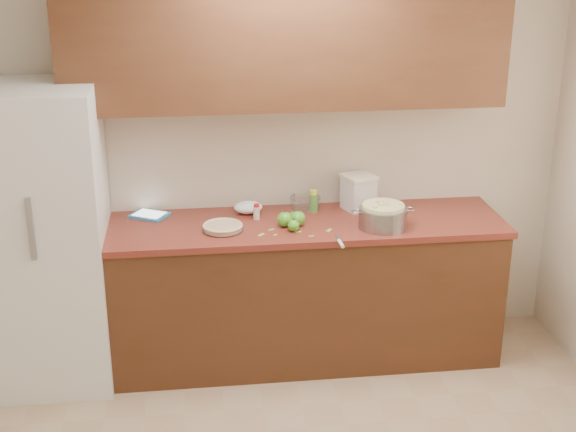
{
  "coord_description": "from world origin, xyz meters",
  "views": [
    {
      "loc": [
        -0.57,
        -3.04,
        2.66
      ],
      "look_at": [
        -0.01,
        1.43,
        0.98
      ],
      "focal_mm": 50.0,
      "sensor_mm": 36.0,
      "label": 1
    }
  ],
  "objects": [
    {
      "name": "upper_cabinets",
      "position": [
        0.0,
        1.63,
        1.95
      ],
      "size": [
        2.6,
        0.34,
        0.7
      ],
      "primitive_type": "cube",
      "color": "#532F19",
      "rests_on": "room_shell"
    },
    {
      "name": "lemon_bottle",
      "position": [
        0.18,
        1.64,
        0.99
      ],
      "size": [
        0.05,
        0.05,
        0.14
      ],
      "rotation": [
        0.0,
        0.0,
        0.3
      ],
      "color": "#4C8C38",
      "rests_on": "counter_run"
    },
    {
      "name": "apple_extra",
      "position": [
        0.05,
        1.41,
        0.97
      ],
      "size": [
        0.09,
        0.09,
        0.1
      ],
      "color": "#499C23",
      "rests_on": "counter_run"
    },
    {
      "name": "apple_front",
      "position": [
        0.01,
        1.32,
        0.96
      ],
      "size": [
        0.07,
        0.07,
        0.08
      ],
      "color": "#499C23",
      "rests_on": "counter_run"
    },
    {
      "name": "vanilla_bottle",
      "position": [
        -0.18,
        1.56,
        0.96
      ],
      "size": [
        0.03,
        0.03,
        0.09
      ],
      "rotation": [
        0.0,
        0.0,
        0.17
      ],
      "color": "black",
      "rests_on": "counter_run"
    },
    {
      "name": "apple_center",
      "position": [
        0.03,
        1.45,
        0.96
      ],
      "size": [
        0.08,
        0.08,
        0.09
      ],
      "color": "#499C23",
      "rests_on": "counter_run"
    },
    {
      "name": "peel_f",
      "position": [
        0.1,
        1.23,
        0.92
      ],
      "size": [
        0.03,
        0.02,
        0.0
      ],
      "primitive_type": "cube",
      "rotation": [
        0.0,
        0.0,
        0.22
      ],
      "color": "#91C45F",
      "rests_on": "counter_run"
    },
    {
      "name": "colander",
      "position": [
        0.55,
        1.32,
        0.99
      ],
      "size": [
        0.39,
        0.29,
        0.14
      ],
      "rotation": [
        0.0,
        0.0,
        -0.21
      ],
      "color": "gray",
      "rests_on": "counter_run"
    },
    {
      "name": "peel_c",
      "position": [
        -0.11,
        1.28,
        0.92
      ],
      "size": [
        0.03,
        0.03,
        0.0
      ],
      "primitive_type": "cube",
      "rotation": [
        0.0,
        0.0,
        -2.45
      ],
      "color": "#91C45F",
      "rests_on": "counter_run"
    },
    {
      "name": "peel_a",
      "position": [
        0.22,
        1.31,
        0.92
      ],
      "size": [
        0.04,
        0.05,
        0.0
      ],
      "primitive_type": "cube",
      "rotation": [
        0.0,
        0.0,
        -2.18
      ],
      "color": "#91C45F",
      "rests_on": "counter_run"
    },
    {
      "name": "room_shell",
      "position": [
        0.0,
        0.0,
        1.3
      ],
      "size": [
        3.6,
        3.6,
        3.6
      ],
      "color": "tan",
      "rests_on": "ground"
    },
    {
      "name": "apple_left",
      "position": [
        -0.03,
        1.41,
        0.97
      ],
      "size": [
        0.09,
        0.09,
        0.1
      ],
      "color": "#499C23",
      "rests_on": "counter_run"
    },
    {
      "name": "counter_run",
      "position": [
        0.0,
        1.48,
        0.46
      ],
      "size": [
        2.64,
        0.68,
        0.92
      ],
      "color": "#4E2716",
      "rests_on": "ground"
    },
    {
      "name": "flour_canister",
      "position": [
        0.47,
        1.66,
        1.04
      ],
      "size": [
        0.24,
        0.24,
        0.23
      ],
      "rotation": [
        0.0,
        0.0,
        0.36
      ],
      "color": "silver",
      "rests_on": "counter_run"
    },
    {
      "name": "paring_knife",
      "position": [
        0.25,
        1.09,
        0.93
      ],
      "size": [
        0.03,
        0.21,
        0.02
      ],
      "rotation": [
        0.0,
        0.0,
        0.06
      ],
      "color": "gray",
      "rests_on": "counter_run"
    },
    {
      "name": "peel_e",
      "position": [
        -0.12,
        1.36,
        0.92
      ],
      "size": [
        0.04,
        0.04,
        0.0
      ],
      "primitive_type": "cube",
      "rotation": [
        0.0,
        0.0,
        -2.56
      ],
      "color": "#91C45F",
      "rests_on": "counter_run"
    },
    {
      "name": "cinnamon_shaker",
      "position": [
        -0.19,
        1.55,
        0.97
      ],
      "size": [
        0.04,
        0.04,
        0.1
      ],
      "rotation": [
        0.0,
        0.0,
        0.08
      ],
      "color": "beige",
      "rests_on": "counter_run"
    },
    {
      "name": "peel_d",
      "position": [
        -0.19,
        1.29,
        0.92
      ],
      "size": [
        0.05,
        0.05,
        0.0
      ],
      "primitive_type": "cube",
      "rotation": [
        0.0,
        0.0,
        0.85
      ],
      "color": "#91C45F",
      "rests_on": "counter_run"
    },
    {
      "name": "peel_b",
      "position": [
        0.03,
        1.31,
        0.92
      ],
      "size": [
        0.05,
        0.02,
        0.0
      ],
      "primitive_type": "cube",
      "rotation": [
        0.0,
        0.0,
        -0.08
      ],
      "color": "#91C45F",
      "rests_on": "counter_run"
    },
    {
      "name": "mixing_bowl",
      "position": [
        0.14,
        1.72,
        0.96
      ],
      "size": [
        0.2,
        0.2,
        0.07
      ],
      "rotation": [
        0.0,
        0.0,
        -0.28
      ],
      "color": "silver",
      "rests_on": "counter_run"
    },
    {
      "name": "tablet",
      "position": [
        -0.85,
        1.69,
        0.93
      ],
      "size": [
        0.27,
        0.25,
        0.02
      ],
      "rotation": [
        0.0,
        0.0,
        -0.52
      ],
      "color": "#2989C8",
      "rests_on": "counter_run"
    },
    {
      "name": "pie",
      "position": [
        -0.41,
        1.39,
        0.94
      ],
      "size": [
        0.25,
        0.25,
        0.04
      ],
      "rotation": [
        0.0,
        0.0,
        0.22
      ],
      "color": "silver",
      "rests_on": "counter_run"
    },
    {
      "name": "paper_towel",
      "position": [
        -0.23,
        1.67,
        0.96
      ],
      "size": [
        0.22,
        0.2,
        0.07
      ],
      "primitive_type": "ellipsoid",
      "rotation": [
        0.0,
        0.0,
        -0.37
      ],
      "color": "white",
      "rests_on": "counter_run"
    },
    {
      "name": "fridge",
      "position": [
        -1.44,
        1.44,
        0.9
      ],
      "size": [
        0.7,
        0.7,
        1.8
      ],
      "primitive_type": "cube",
      "color": "white",
      "rests_on": "ground"
    }
  ]
}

